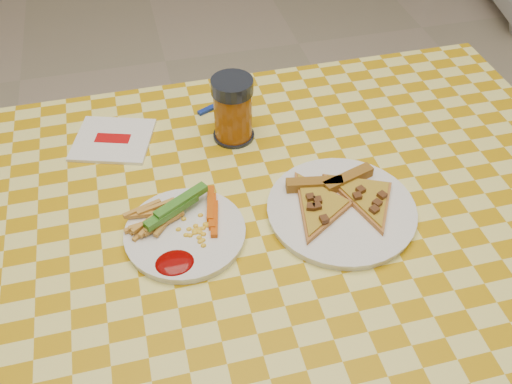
# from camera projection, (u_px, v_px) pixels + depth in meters

# --- Properties ---
(table) EXTENTS (1.28, 0.88, 0.76)m
(table) POSITION_uv_depth(u_px,v_px,m) (256.00, 249.00, 1.01)
(table) COLOR silver
(table) RESTS_ON ground
(plate_left) EXTENTS (0.21, 0.21, 0.01)m
(plate_left) POSITION_uv_depth(u_px,v_px,m) (185.00, 234.00, 0.93)
(plate_left) COLOR white
(plate_left) RESTS_ON table
(plate_right) EXTENTS (0.28, 0.28, 0.01)m
(plate_right) POSITION_uv_depth(u_px,v_px,m) (341.00, 211.00, 0.97)
(plate_right) COLOR white
(plate_right) RESTS_ON table
(fries_veggies) EXTENTS (0.18, 0.17, 0.04)m
(fries_veggies) POSITION_uv_depth(u_px,v_px,m) (178.00, 222.00, 0.93)
(fries_veggies) COLOR gold
(fries_veggies) RESTS_ON plate_left
(pizza_slices) EXTENTS (0.25, 0.22, 0.02)m
(pizza_slices) POSITION_uv_depth(u_px,v_px,m) (341.00, 199.00, 0.97)
(pizza_slices) COLOR #B97138
(pizza_slices) RESTS_ON plate_right
(drink_glass) EXTENTS (0.08, 0.08, 0.13)m
(drink_glass) POSITION_uv_depth(u_px,v_px,m) (233.00, 110.00, 1.08)
(drink_glass) COLOR black
(drink_glass) RESTS_ON table
(napkin) EXTENTS (0.18, 0.17, 0.01)m
(napkin) POSITION_uv_depth(u_px,v_px,m) (113.00, 140.00, 1.11)
(napkin) COLOR white
(napkin) RESTS_ON table
(fork) EXTENTS (0.13, 0.07, 0.01)m
(fork) POSITION_uv_depth(u_px,v_px,m) (226.00, 101.00, 1.20)
(fork) COLOR navy
(fork) RESTS_ON table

